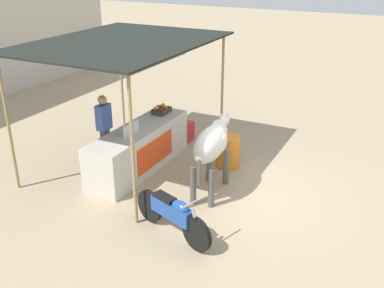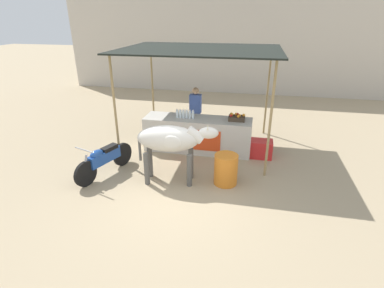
{
  "view_description": "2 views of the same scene",
  "coord_description": "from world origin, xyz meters",
  "px_view_note": "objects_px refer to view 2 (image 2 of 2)",
  "views": [
    {
      "loc": [
        -7.53,
        -2.91,
        4.47
      ],
      "look_at": [
        -0.44,
        0.68,
        1.05
      ],
      "focal_mm": 42.0,
      "sensor_mm": 36.0,
      "label": 1
    },
    {
      "loc": [
        1.47,
        -5.58,
        3.63
      ],
      "look_at": [
        0.13,
        0.8,
        0.79
      ],
      "focal_mm": 28.0,
      "sensor_mm": 36.0,
      "label": 2
    }
  ],
  "objects_px": {
    "stall_counter": "(198,134)",
    "motorcycle_parked": "(104,159)",
    "vendor_behind_counter": "(195,114)",
    "cow": "(171,141)",
    "cooler_box": "(261,149)",
    "fruit_crate": "(237,118)",
    "water_barrel": "(226,169)"
  },
  "relations": [
    {
      "from": "stall_counter",
      "to": "motorcycle_parked",
      "type": "height_order",
      "value": "stall_counter"
    },
    {
      "from": "stall_counter",
      "to": "motorcycle_parked",
      "type": "xyz_separation_m",
      "value": [
        -1.93,
        -1.9,
        -0.05
      ]
    },
    {
      "from": "vendor_behind_counter",
      "to": "cow",
      "type": "xyz_separation_m",
      "value": [
        -0.04,
        -2.61,
        0.18
      ]
    },
    {
      "from": "cooler_box",
      "to": "stall_counter",
      "type": "bearing_deg",
      "value": 176.89
    },
    {
      "from": "fruit_crate",
      "to": "cow",
      "type": "relative_size",
      "value": 0.24
    },
    {
      "from": "cooler_box",
      "to": "cow",
      "type": "height_order",
      "value": "cow"
    },
    {
      "from": "stall_counter",
      "to": "vendor_behind_counter",
      "type": "height_order",
      "value": "vendor_behind_counter"
    },
    {
      "from": "cow",
      "to": "water_barrel",
      "type": "bearing_deg",
      "value": 7.34
    },
    {
      "from": "water_barrel",
      "to": "motorcycle_parked",
      "type": "height_order",
      "value": "motorcycle_parked"
    },
    {
      "from": "water_barrel",
      "to": "motorcycle_parked",
      "type": "bearing_deg",
      "value": -175.9
    },
    {
      "from": "cooler_box",
      "to": "motorcycle_parked",
      "type": "relative_size",
      "value": 0.35
    },
    {
      "from": "stall_counter",
      "to": "fruit_crate",
      "type": "relative_size",
      "value": 6.82
    },
    {
      "from": "stall_counter",
      "to": "vendor_behind_counter",
      "type": "distance_m",
      "value": 0.87
    },
    {
      "from": "water_barrel",
      "to": "cow",
      "type": "relative_size",
      "value": 0.39
    },
    {
      "from": "vendor_behind_counter",
      "to": "cooler_box",
      "type": "bearing_deg",
      "value": -23.02
    },
    {
      "from": "fruit_crate",
      "to": "cow",
      "type": "xyz_separation_m",
      "value": [
        -1.32,
        -1.91,
        -0.0
      ]
    },
    {
      "from": "motorcycle_parked",
      "to": "stall_counter",
      "type": "bearing_deg",
      "value": 44.69
    },
    {
      "from": "stall_counter",
      "to": "motorcycle_parked",
      "type": "distance_m",
      "value": 2.71
    },
    {
      "from": "fruit_crate",
      "to": "motorcycle_parked",
      "type": "distance_m",
      "value": 3.63
    },
    {
      "from": "water_barrel",
      "to": "motorcycle_parked",
      "type": "relative_size",
      "value": 0.42
    },
    {
      "from": "stall_counter",
      "to": "cooler_box",
      "type": "relative_size",
      "value": 5.0
    },
    {
      "from": "fruit_crate",
      "to": "vendor_behind_counter",
      "type": "xyz_separation_m",
      "value": [
        -1.28,
        0.7,
        -0.19
      ]
    },
    {
      "from": "vendor_behind_counter",
      "to": "stall_counter",
      "type": "bearing_deg",
      "value": -74.2
    },
    {
      "from": "cow",
      "to": "stall_counter",
      "type": "bearing_deg",
      "value": 82.33
    },
    {
      "from": "fruit_crate",
      "to": "motorcycle_parked",
      "type": "height_order",
      "value": "fruit_crate"
    },
    {
      "from": "water_barrel",
      "to": "cooler_box",
      "type": "bearing_deg",
      "value": 63.35
    },
    {
      "from": "stall_counter",
      "to": "cow",
      "type": "relative_size",
      "value": 1.62
    },
    {
      "from": "vendor_behind_counter",
      "to": "cow",
      "type": "bearing_deg",
      "value": -90.81
    },
    {
      "from": "fruit_crate",
      "to": "water_barrel",
      "type": "height_order",
      "value": "fruit_crate"
    },
    {
      "from": "water_barrel",
      "to": "cow",
      "type": "bearing_deg",
      "value": -172.66
    },
    {
      "from": "fruit_crate",
      "to": "water_barrel",
      "type": "relative_size",
      "value": 0.61
    },
    {
      "from": "fruit_crate",
      "to": "water_barrel",
      "type": "xyz_separation_m",
      "value": [
        -0.08,
        -1.75,
        -0.67
      ]
    }
  ]
}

